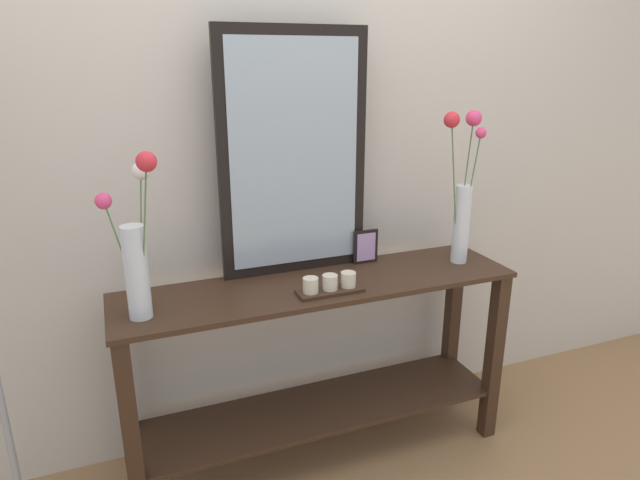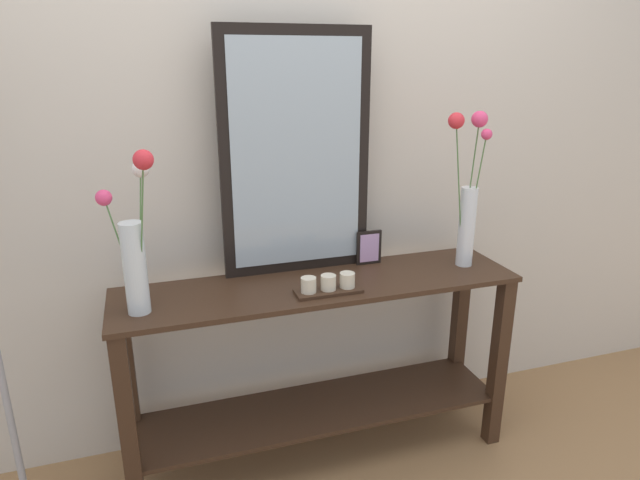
{
  "view_description": "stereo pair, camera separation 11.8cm",
  "coord_description": "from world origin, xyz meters",
  "views": [
    {
      "loc": [
        -0.71,
        -1.8,
        1.58
      ],
      "look_at": [
        0.0,
        0.0,
        0.95
      ],
      "focal_mm": 30.87,
      "sensor_mm": 36.0,
      "label": 1
    },
    {
      "loc": [
        -0.6,
        -1.84,
        1.58
      ],
      "look_at": [
        0.0,
        0.0,
        0.95
      ],
      "focal_mm": 30.87,
      "sensor_mm": 36.0,
      "label": 2
    }
  ],
  "objects": [
    {
      "name": "picture_frame_small",
      "position": [
        0.25,
        0.13,
        0.85
      ],
      "size": [
        0.11,
        0.01,
        0.14
      ],
      "color": "black",
      "rests_on": "console_table"
    },
    {
      "name": "mirror_leaning",
      "position": [
        -0.04,
        0.16,
        1.24
      ],
      "size": [
        0.58,
        0.03,
        0.93
      ],
      "color": "black",
      "rests_on": "console_table"
    },
    {
      "name": "candle_tray",
      "position": [
        -0.0,
        -0.1,
        0.8
      ],
      "size": [
        0.24,
        0.09,
        0.07
      ],
      "color": "#382316",
      "rests_on": "console_table"
    },
    {
      "name": "ground_plane",
      "position": [
        0.0,
        0.0,
        -0.01
      ],
      "size": [
        7.0,
        6.0,
        0.02
      ],
      "primitive_type": "cube",
      "color": "#997047"
    },
    {
      "name": "wall_back",
      "position": [
        0.0,
        0.31,
        1.35
      ],
      "size": [
        6.4,
        0.08,
        2.7
      ],
      "primitive_type": "cube",
      "color": "beige",
      "rests_on": "ground"
    },
    {
      "name": "tall_vase_left",
      "position": [
        -0.65,
        -0.05,
        1.01
      ],
      "size": [
        0.19,
        0.2,
        0.55
      ],
      "color": "silver",
      "rests_on": "console_table"
    },
    {
      "name": "console_table",
      "position": [
        0.0,
        0.0,
        0.48
      ],
      "size": [
        1.54,
        0.39,
        0.77
      ],
      "color": "#382316",
      "rests_on": "ground"
    },
    {
      "name": "vase_right",
      "position": [
        0.61,
        -0.0,
        1.05
      ],
      "size": [
        0.17,
        0.1,
        0.62
      ],
      "color": "silver",
      "rests_on": "console_table"
    }
  ]
}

